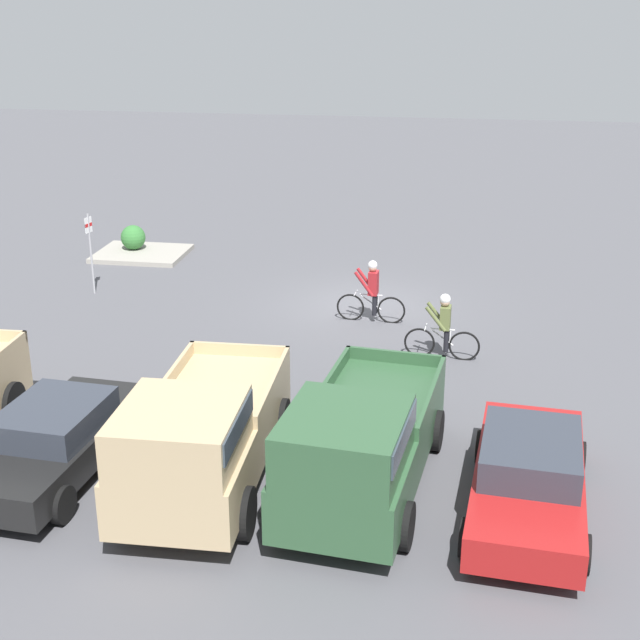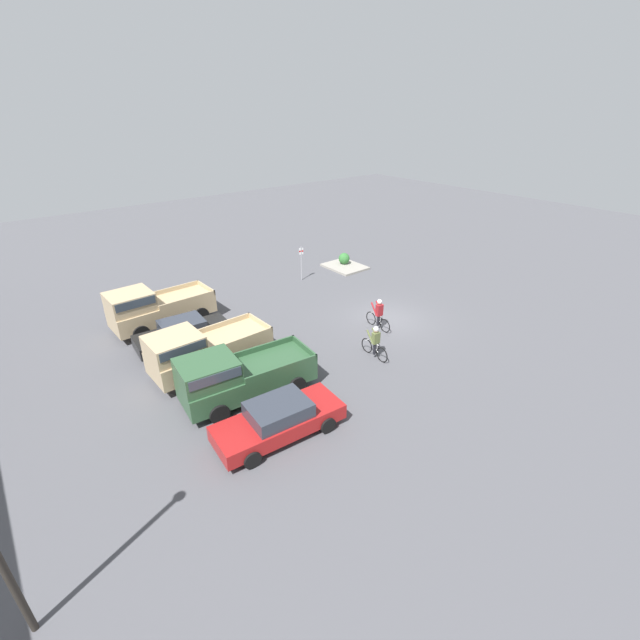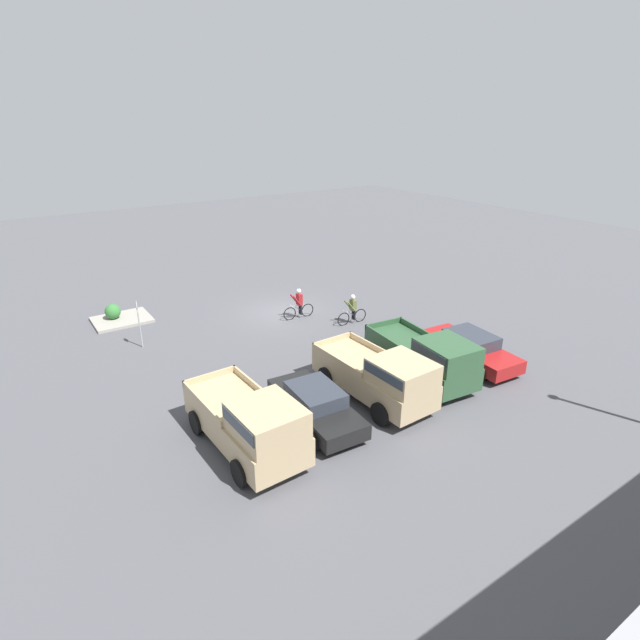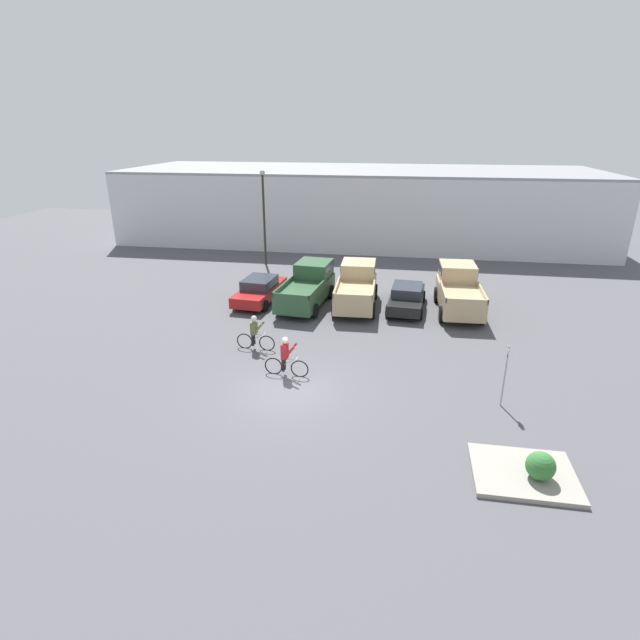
# 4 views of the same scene
# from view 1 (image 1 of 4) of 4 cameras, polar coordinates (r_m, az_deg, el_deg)

# --- Properties ---
(ground_plane) EXTENTS (80.00, 80.00, 0.00)m
(ground_plane) POSITION_cam_1_polar(r_m,az_deg,el_deg) (25.09, 2.79, 0.92)
(ground_plane) COLOR #4C4C51
(sedan_0) EXTENTS (2.26, 4.90, 1.40)m
(sedan_0) POSITION_cam_1_polar(r_m,az_deg,el_deg) (15.56, 13.23, -9.63)
(sedan_0) COLOR maroon
(sedan_0) RESTS_ON ground_plane
(pickup_truck_0) EXTENTS (2.67, 5.62, 2.18)m
(pickup_truck_0) POSITION_cam_1_polar(r_m,az_deg,el_deg) (15.28, 2.57, -7.84)
(pickup_truck_0) COLOR #2D5133
(pickup_truck_0) RESTS_ON ground_plane
(pickup_truck_1) EXTENTS (2.39, 5.41, 2.21)m
(pickup_truck_1) POSITION_cam_1_polar(r_m,az_deg,el_deg) (15.57, -7.67, -7.31)
(pickup_truck_1) COLOR tan
(pickup_truck_1) RESTS_ON ground_plane
(sedan_1) EXTENTS (2.19, 4.68, 1.37)m
(sedan_1) POSITION_cam_1_polar(r_m,az_deg,el_deg) (16.99, -16.51, -7.29)
(sedan_1) COLOR black
(sedan_1) RESTS_ON ground_plane
(cyclist_0) EXTENTS (1.86, 0.48, 1.71)m
(cyclist_0) POSITION_cam_1_polar(r_m,az_deg,el_deg) (23.65, 3.34, 1.85)
(cyclist_0) COLOR black
(cyclist_0) RESTS_ON ground_plane
(cyclist_1) EXTENTS (1.82, 0.48, 1.66)m
(cyclist_1) POSITION_cam_1_polar(r_m,az_deg,el_deg) (21.42, 7.91, -0.37)
(cyclist_1) COLOR black
(cyclist_1) RESTS_ON ground_plane
(fire_lane_sign) EXTENTS (0.10, 0.30, 2.38)m
(fire_lane_sign) POSITION_cam_1_polar(r_m,az_deg,el_deg) (26.53, -14.49, 4.61)
(fire_lane_sign) COLOR #9E9EA3
(fire_lane_sign) RESTS_ON ground_plane
(curb_island) EXTENTS (2.92, 2.38, 0.15)m
(curb_island) POSITION_cam_1_polar(r_m,az_deg,el_deg) (30.43, -11.34, 4.19)
(curb_island) COLOR gray
(curb_island) RESTS_ON ground_plane
(shrub) EXTENTS (0.82, 0.82, 0.82)m
(shrub) POSITION_cam_1_polar(r_m,az_deg,el_deg) (30.63, -11.87, 5.20)
(shrub) COLOR #337033
(shrub) RESTS_ON curb_island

